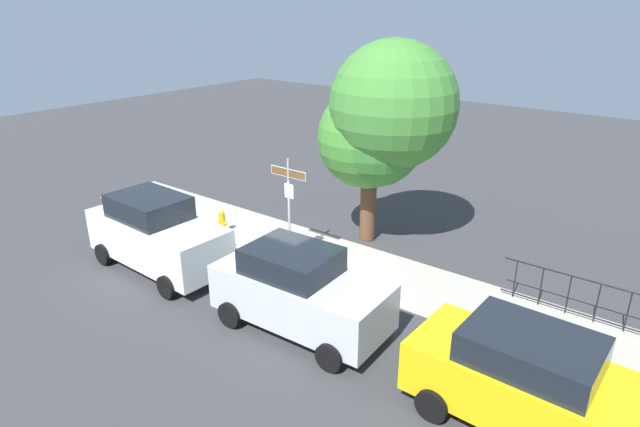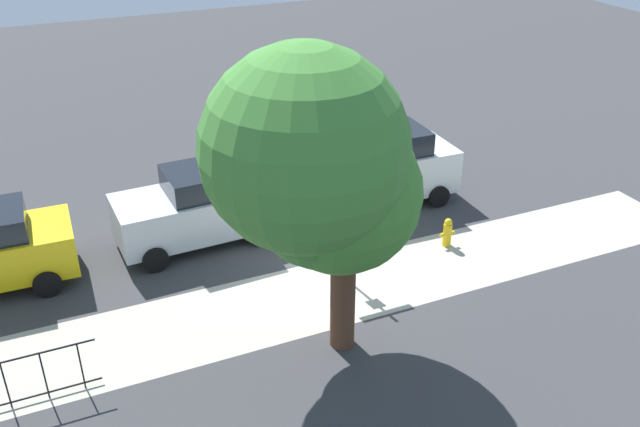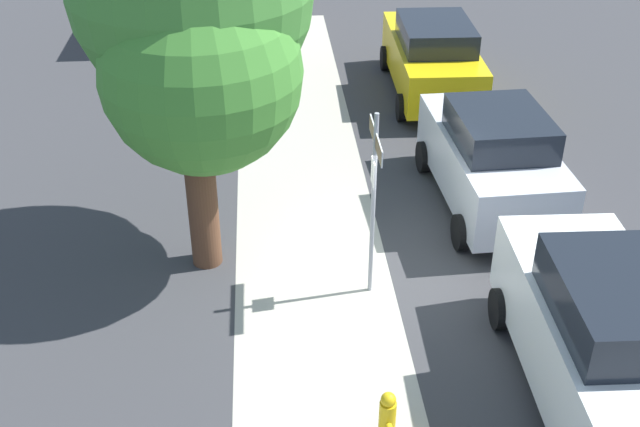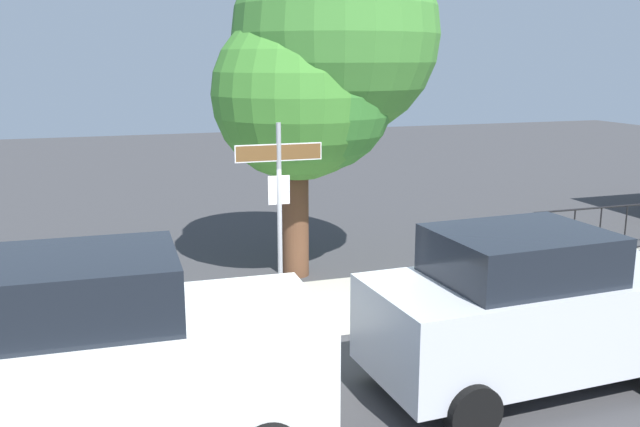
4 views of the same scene
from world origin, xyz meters
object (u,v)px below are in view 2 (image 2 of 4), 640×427
at_px(car_silver, 200,206).
at_px(fire_hydrant, 447,232).
at_px(shade_tree, 318,170).
at_px(car_white, 378,168).
at_px(street_sign, 333,191).

relative_size(car_silver, fire_hydrant, 5.48).
xyz_separation_m(shade_tree, car_white, (-4.17, -5.25, -2.90)).
distance_m(shade_tree, car_white, 7.31).
height_order(shade_tree, car_white, shade_tree).
bearing_deg(street_sign, shade_tree, 59.51).
bearing_deg(car_white, fire_hydrant, 101.33).
height_order(car_white, fire_hydrant, car_white).
relative_size(street_sign, car_white, 0.69).
relative_size(car_white, car_silver, 1.07).
height_order(street_sign, car_silver, street_sign).
height_order(shade_tree, fire_hydrant, shade_tree).
distance_m(shade_tree, fire_hydrant, 6.34).
relative_size(street_sign, shade_tree, 0.50).
bearing_deg(street_sign, car_silver, -45.93).
height_order(street_sign, shade_tree, shade_tree).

